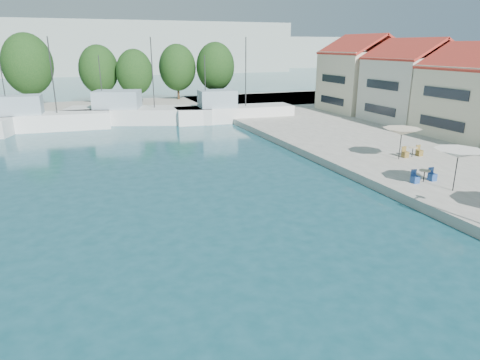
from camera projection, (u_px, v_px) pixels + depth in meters
name	position (u px, v px, depth m)	size (l,w,h in m)	color
quay_far	(100.00, 109.00, 60.13)	(90.00, 16.00, 0.60)	gray
hill_west	(2.00, 48.00, 132.84)	(180.00, 40.00, 16.00)	#97A49B
hill_east	(201.00, 52.00, 175.40)	(140.00, 40.00, 12.00)	#97A49B
building_05	(412.00, 79.00, 47.48)	(8.40, 8.80, 9.70)	beige
building_06	(362.00, 73.00, 55.40)	(9.00, 8.80, 10.20)	beige
trawler_02	(41.00, 120.00, 46.66)	(14.03, 4.53, 10.20)	white
trawler_03	(137.00, 114.00, 51.01)	(17.77, 9.82, 10.20)	silver
trawler_04	(232.00, 112.00, 52.00)	(14.51, 4.67, 10.20)	silver
tree_04	(27.00, 64.00, 59.16)	(6.75, 6.75, 10.00)	#3F2B19
tree_05	(99.00, 69.00, 63.07)	(5.69, 5.69, 8.42)	#3F2B19
tree_06	(134.00, 72.00, 62.40)	(5.28, 5.28, 7.82)	#3F2B19
tree_07	(177.00, 68.00, 67.07)	(5.76, 5.76, 8.52)	#3F2B19
tree_08	(215.00, 67.00, 66.77)	(5.95, 5.95, 8.81)	#3F2B19
umbrella_white	(458.00, 154.00, 24.87)	(2.77, 2.77, 2.53)	black
umbrella_cream	(402.00, 132.00, 31.95)	(2.82, 2.82, 2.38)	black
cafe_table_02	(424.00, 177.00, 27.13)	(1.82, 0.70, 0.76)	black
cafe_table_03	(412.00, 153.00, 33.24)	(1.82, 0.70, 0.76)	black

